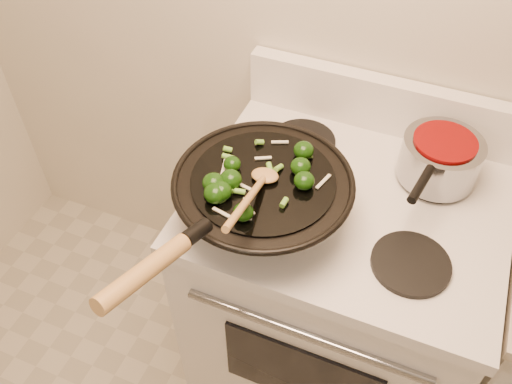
% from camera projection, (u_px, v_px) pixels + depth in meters
% --- Properties ---
extents(stove, '(0.78, 0.67, 1.08)m').
position_uv_depth(stove, '(333.00, 294.00, 1.70)').
color(stove, white).
rests_on(stove, ground).
extents(wok, '(0.42, 0.68, 0.25)m').
position_uv_depth(wok, '(262.00, 197.00, 1.25)').
color(wok, black).
rests_on(wok, stove).
extents(stirfry, '(0.27, 0.28, 0.04)m').
position_uv_depth(stirfry, '(247.00, 180.00, 1.19)').
color(stirfry, '#103207').
rests_on(stirfry, wok).
extents(wooden_spoon, '(0.07, 0.28, 0.12)m').
position_uv_depth(wooden_spoon, '(255.00, 190.00, 1.14)').
color(wooden_spoon, '#AB7C43').
rests_on(wooden_spoon, wok).
extents(saucepan, '(0.20, 0.32, 0.12)m').
position_uv_depth(saucepan, '(440.00, 159.00, 1.36)').
color(saucepan, gray).
rests_on(saucepan, stove).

